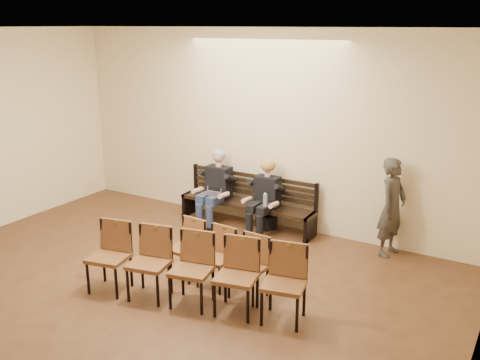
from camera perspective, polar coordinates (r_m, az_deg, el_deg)
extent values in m
cube|color=beige|center=(9.54, 2.61, 5.43)|extent=(8.00, 0.02, 3.50)
cube|color=beige|center=(3.75, 21.16, -13.61)|extent=(0.02, 10.00, 3.50)
cube|color=white|center=(5.49, -23.54, 14.48)|extent=(8.00, 10.00, 0.02)
cube|color=black|center=(9.73, 0.70, -3.67)|extent=(2.60, 0.90, 0.45)
cube|color=#B9B9BD|center=(9.69, -3.13, -1.66)|extent=(0.35, 0.30, 0.22)
cylinder|color=silver|center=(9.06, 2.69, -2.90)|extent=(0.08, 0.08, 0.24)
cube|color=black|center=(9.68, 2.82, -4.40)|extent=(0.41, 0.36, 0.25)
imported|color=#38332E|center=(8.67, 15.98, -2.07)|extent=(0.55, 0.73, 1.82)
cube|color=brown|center=(7.03, -5.21, -9.63)|extent=(3.01, 1.13, 0.97)
cube|color=brown|center=(7.50, -2.60, -8.34)|extent=(1.56, 0.57, 0.85)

